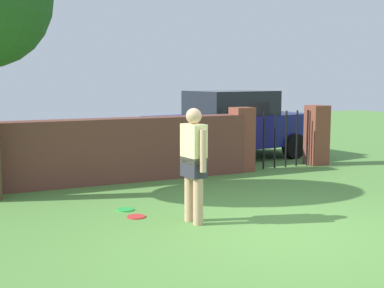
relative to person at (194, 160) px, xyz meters
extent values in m
plane|color=#568C3D|center=(0.77, -0.90, -0.90)|extent=(40.00, 40.00, 0.00)
cube|color=brown|center=(-0.73, 3.29, -0.27)|extent=(6.68, 0.50, 1.25)
cylinder|color=tan|center=(-0.02, 0.11, -0.47)|extent=(0.14, 0.14, 0.85)
cylinder|color=tan|center=(0.02, -0.11, -0.47)|extent=(0.14, 0.14, 0.85)
cube|color=#2D2D38|center=(0.00, 0.00, -0.10)|extent=(0.27, 0.39, 0.28)
cube|color=beige|center=(0.00, 0.00, 0.23)|extent=(0.27, 0.39, 0.55)
sphere|color=tan|center=(0.00, 0.00, 0.61)|extent=(0.22, 0.22, 0.22)
cylinder|color=tan|center=(-0.04, 0.22, 0.15)|extent=(0.09, 0.09, 0.58)
cylinder|color=tan|center=(0.04, -0.22, 0.15)|extent=(0.09, 0.09, 0.58)
cube|color=brown|center=(2.71, 3.29, -0.20)|extent=(0.44, 0.44, 1.40)
cube|color=brown|center=(4.75, 3.29, -0.20)|extent=(0.44, 0.44, 1.40)
cylinder|color=black|center=(2.98, 3.29, -0.25)|extent=(0.04, 0.04, 1.30)
cylinder|color=black|center=(3.28, 3.29, -0.25)|extent=(0.04, 0.04, 1.30)
cylinder|color=black|center=(3.58, 3.29, -0.25)|extent=(0.04, 0.04, 1.30)
cylinder|color=black|center=(3.88, 3.29, -0.25)|extent=(0.04, 0.04, 1.30)
cylinder|color=black|center=(4.18, 3.29, -0.25)|extent=(0.04, 0.04, 1.30)
cylinder|color=black|center=(4.48, 3.29, -0.25)|extent=(0.04, 0.04, 1.30)
cube|color=navy|center=(3.34, 4.90, -0.18)|extent=(4.41, 2.31, 0.80)
cube|color=#1E2328|center=(3.34, 4.90, 0.52)|extent=(2.20, 1.78, 0.60)
cylinder|color=black|center=(4.56, 5.94, -0.58)|extent=(0.67, 0.31, 0.64)
cylinder|color=black|center=(4.81, 4.26, -0.58)|extent=(0.67, 0.31, 0.64)
cylinder|color=black|center=(1.86, 5.54, -0.58)|extent=(0.67, 0.31, 0.64)
cylinder|color=black|center=(2.11, 3.86, -0.58)|extent=(0.67, 0.31, 0.64)
cylinder|color=red|center=(-0.64, 0.62, -0.89)|extent=(0.27, 0.27, 0.02)
cylinder|color=green|center=(-0.67, 1.08, -0.89)|extent=(0.27, 0.27, 0.02)
camera|label=1|loc=(-3.02, -6.43, 1.13)|focal=48.38mm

